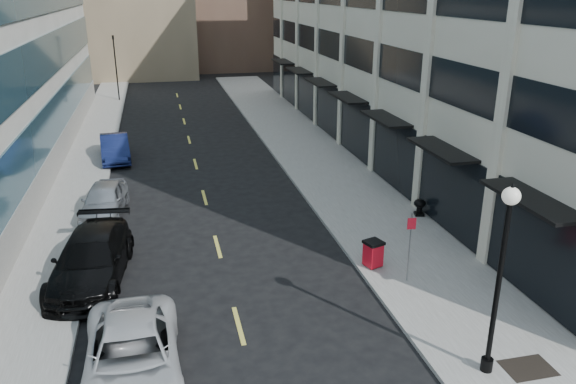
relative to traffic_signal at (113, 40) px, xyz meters
name	(u,v)px	position (x,y,z in m)	size (l,w,h in m)	color
sidewalk_right	(342,185)	(13.00, -28.00, -5.64)	(5.00, 80.00, 0.15)	gray
sidewalk_left	(72,207)	(-1.00, -28.00, -5.64)	(3.00, 80.00, 0.15)	gray
building_right	(452,8)	(22.44, -21.01, 3.28)	(15.30, 46.50, 18.25)	beige
grate_far	(528,368)	(13.10, -44.20, -5.56)	(1.40, 1.00, 0.01)	black
road_centerline	(210,219)	(5.50, -31.00, -5.71)	(0.15, 68.20, 0.01)	#D8CC4C
traffic_signal	(113,40)	(0.00, 0.00, 0.00)	(0.66, 0.66, 6.98)	black
car_white_van	(132,356)	(2.30, -42.00, -4.93)	(2.60, 5.63, 1.57)	silver
car_black_pickup	(91,259)	(0.70, -35.82, -4.84)	(2.45, 6.03, 1.75)	black
car_silver_sedan	(104,200)	(0.70, -29.33, -4.94)	(1.83, 4.54, 1.55)	#9EA2A6
car_blue_sedan	(115,148)	(0.70, -20.00, -4.93)	(1.67, 4.79, 1.58)	navy
trash_bin	(373,253)	(11.08, -37.40, -5.00)	(0.81, 0.81, 1.05)	red
lamppost	(501,266)	(11.90, -44.00, -2.30)	(0.46, 0.46, 5.57)	black
sign_post	(410,238)	(11.90, -38.75, -3.88)	(0.31, 0.08, 2.65)	slate
urn_planter	(420,206)	(15.10, -33.06, -5.09)	(0.57, 0.57, 0.79)	black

